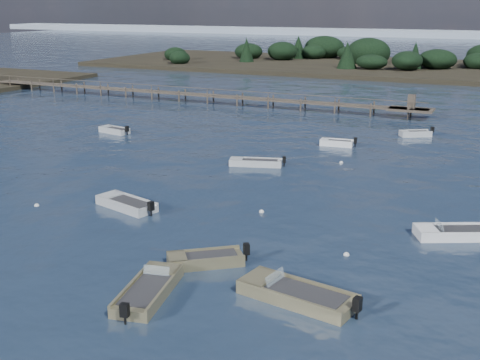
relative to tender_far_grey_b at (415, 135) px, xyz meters
The scene contains 16 objects.
ground 22.56m from the tender_far_grey_b, 105.83° to the left, with size 400.00×400.00×0.00m, color #162234.
tender_far_grey_b is the anchor object (origin of this frame).
dinghy_mid_white_b 27.20m from the tender_far_grey_b, 76.08° to the right, with size 4.76×3.46×1.20m.
tender_far_white 9.36m from the tender_far_grey_b, 128.71° to the right, with size 3.37×1.51×1.14m.
tender_far_grey 30.02m from the tender_far_grey_b, 157.99° to the right, with size 3.68×1.89×1.16m.
dinghy_extra_a 19.54m from the tender_far_grey_b, 120.12° to the right, with size 4.55×2.49×1.07m.
dinghy_mid_grey 32.73m from the tender_far_grey_b, 113.58° to the right, with size 4.76×2.74×1.18m.
dinghy_mid_white_a 37.21m from the tender_far_grey_b, 88.43° to the right, with size 5.70×2.82×1.31m.
dinghy_near_olive 39.89m from the tender_far_grey_b, 97.37° to the right, with size 2.65×5.16×1.23m.
dinghy_extra_b 35.82m from the tender_far_grey_b, 97.05° to the right, with size 3.85×3.44×1.18m.
buoy_b 31.49m from the tender_far_grey_b, 86.93° to the right, with size 0.32×0.32×0.32m, color silver.
buoy_c 37.12m from the tender_far_grey_b, 120.02° to the right, with size 0.32×0.32×0.32m, color silver.
buoy_e 13.72m from the tender_far_grey_b, 105.87° to the right, with size 0.32×0.32×0.32m, color silver.
buoy_extra_a 27.56m from the tender_far_grey_b, 100.32° to the right, with size 0.32×0.32×0.32m, color silver.
jetty 29.54m from the tender_far_grey_b, 160.84° to the left, with size 64.50×3.20×3.40m.
distant_haze 214.46m from the tender_far_grey_b, 116.64° to the left, with size 280.00×20.00×2.40m, color #93A3B5.
Camera 1 is at (15.01, -21.58, 12.52)m, focal length 45.00 mm.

